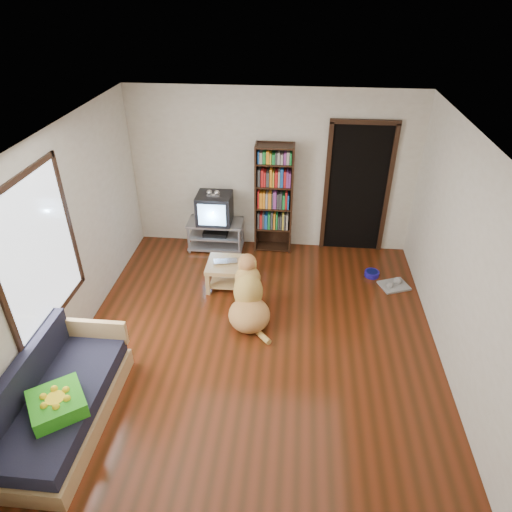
# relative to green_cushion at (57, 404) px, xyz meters

# --- Properties ---
(ground) EXTENTS (5.00, 5.00, 0.00)m
(ground) POSITION_rel_green_cushion_xyz_m (1.75, 1.57, -0.50)
(ground) COLOR #58220F
(ground) RESTS_ON ground
(ceiling) EXTENTS (5.00, 5.00, 0.00)m
(ceiling) POSITION_rel_green_cushion_xyz_m (1.75, 1.57, 2.10)
(ceiling) COLOR white
(ceiling) RESTS_ON ground
(wall_back) EXTENTS (4.50, 0.00, 4.50)m
(wall_back) POSITION_rel_green_cushion_xyz_m (1.75, 4.07, 0.80)
(wall_back) COLOR beige
(wall_back) RESTS_ON ground
(wall_front) EXTENTS (4.50, 0.00, 4.50)m
(wall_front) POSITION_rel_green_cushion_xyz_m (1.75, -0.93, 0.80)
(wall_front) COLOR beige
(wall_front) RESTS_ON ground
(wall_left) EXTENTS (0.00, 5.00, 5.00)m
(wall_left) POSITION_rel_green_cushion_xyz_m (-0.50, 1.57, 0.80)
(wall_left) COLOR beige
(wall_left) RESTS_ON ground
(wall_right) EXTENTS (0.00, 5.00, 5.00)m
(wall_right) POSITION_rel_green_cushion_xyz_m (4.00, 1.57, 0.80)
(wall_right) COLOR beige
(wall_right) RESTS_ON ground
(green_cushion) EXTENTS (0.67, 0.67, 0.16)m
(green_cushion) POSITION_rel_green_cushion_xyz_m (0.00, 0.00, 0.00)
(green_cushion) COLOR green
(green_cushion) RESTS_ON sofa
(laptop) EXTENTS (0.38, 0.29, 0.03)m
(laptop) POSITION_rel_green_cushion_xyz_m (1.19, 2.72, -0.09)
(laptop) COLOR #B6B5BA
(laptop) RESTS_ON coffee_table
(dog_bowl) EXTENTS (0.22, 0.22, 0.08)m
(dog_bowl) POSITION_rel_green_cushion_xyz_m (3.37, 3.22, -0.46)
(dog_bowl) COLOR #1F169B
(dog_bowl) RESTS_ON ground
(grey_rag) EXTENTS (0.49, 0.44, 0.03)m
(grey_rag) POSITION_rel_green_cushion_xyz_m (3.67, 2.97, -0.49)
(grey_rag) COLOR #A0A0A0
(grey_rag) RESTS_ON ground
(window) EXTENTS (0.03, 1.46, 1.70)m
(window) POSITION_rel_green_cushion_xyz_m (-0.48, 1.07, 1.00)
(window) COLOR white
(window) RESTS_ON wall_left
(doorway) EXTENTS (1.03, 0.05, 2.19)m
(doorway) POSITION_rel_green_cushion_xyz_m (3.10, 4.05, 0.62)
(doorway) COLOR black
(doorway) RESTS_ON wall_back
(tv_stand) EXTENTS (0.90, 0.45, 0.50)m
(tv_stand) POSITION_rel_green_cushion_xyz_m (0.85, 3.82, -0.23)
(tv_stand) COLOR #99999E
(tv_stand) RESTS_ON ground
(crt_tv) EXTENTS (0.55, 0.52, 0.58)m
(crt_tv) POSITION_rel_green_cushion_xyz_m (0.85, 3.84, 0.24)
(crt_tv) COLOR black
(crt_tv) RESTS_ON tv_stand
(bookshelf) EXTENTS (0.60, 0.30, 1.80)m
(bookshelf) POSITION_rel_green_cushion_xyz_m (1.80, 3.92, 0.50)
(bookshelf) COLOR black
(bookshelf) RESTS_ON ground
(sofa) EXTENTS (0.80, 1.80, 0.80)m
(sofa) POSITION_rel_green_cushion_xyz_m (-0.12, 0.19, -0.24)
(sofa) COLOR tan
(sofa) RESTS_ON ground
(coffee_table) EXTENTS (0.55, 0.55, 0.40)m
(coffee_table) POSITION_rel_green_cushion_xyz_m (1.19, 2.75, -0.22)
(coffee_table) COLOR tan
(coffee_table) RESTS_ON ground
(dog) EXTENTS (0.64, 1.02, 0.88)m
(dog) POSITION_rel_green_cushion_xyz_m (1.60, 2.05, -0.18)
(dog) COLOR tan
(dog) RESTS_ON ground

